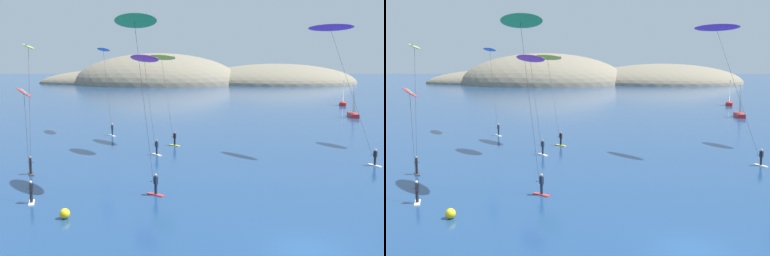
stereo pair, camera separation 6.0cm
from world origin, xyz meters
TOP-DOWN VIEW (x-y plane):
  - ground_plane at (0.00, 0.00)m, footprint 600.00×600.00m
  - headland_island at (-11.18, 175.18)m, footprint 133.09×57.15m
  - sailboat_near at (22.29, 61.52)m, footprint 2.09×5.97m
  - sailboat_far at (27.15, 83.52)m, footprint 2.90×5.89m
  - kitesurfer_lime at (-22.18, 20.37)m, footprint 2.54×6.90m
  - kitesurfer_yellow at (-10.44, 34.04)m, footprint 4.74×5.48m
  - kitesurfer_blue at (-19.13, 42.14)m, footprint 3.72×6.11m
  - kitesurfer_red at (-19.19, 10.39)m, footprint 3.28×5.78m
  - kitesurfer_purple at (8.15, 25.45)m, footprint 6.42×8.10m
  - kitesurfer_green at (-10.99, 12.75)m, footprint 4.91×5.70m
  - kitesurfer_magenta at (-11.91, 27.88)m, footprint 4.54×4.94m
  - marker_buoy at (-14.96, 5.06)m, footprint 0.70×0.70m

SIDE VIEW (x-z plane):
  - ground_plane at x=0.00m, z-range 0.00..0.00m
  - headland_island at x=-11.18m, z-range -12.54..12.54m
  - marker_buoy at x=-14.96m, z-range 0.00..0.70m
  - sailboat_near at x=22.29m, z-range -2.21..3.49m
  - sailboat_far at x=27.15m, z-range -2.21..3.49m
  - kitesurfer_red at x=-19.19m, z-range 3.17..11.58m
  - kitesurfer_magenta at x=-11.91m, z-range 4.32..15.37m
  - kitesurfer_yellow at x=-10.44m, z-range 4.41..15.48m
  - kitesurfer_lime at x=-22.18m, z-range 4.62..16.62m
  - kitesurfer_blue at x=-19.13m, z-range 4.65..16.74m
  - kitesurfer_purple at x=8.15m, z-range 5.54..19.70m
  - kitesurfer_green at x=-10.99m, z-range 5.67..19.76m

